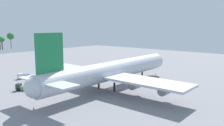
# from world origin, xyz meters

# --- Properties ---
(ground_plane) EXTENTS (272.78, 272.78, 0.00)m
(ground_plane) POSITION_xyz_m (0.00, 0.00, 0.00)
(ground_plane) COLOR gray
(cargo_airplane) EXTENTS (68.19, 60.58, 20.49)m
(cargo_airplane) POSITION_xyz_m (-0.24, 0.00, 6.38)
(cargo_airplane) COLOR silver
(cargo_airplane) RESTS_ON ground_plane
(catering_truck) EXTENTS (3.60, 4.46, 2.46)m
(catering_truck) POSITION_xyz_m (36.04, 27.01, 1.22)
(catering_truck) COLOR #333338
(catering_truck) RESTS_ON ground_plane
(cargo_loader) EXTENTS (4.98, 3.11, 2.35)m
(cargo_loader) POSITION_xyz_m (-12.39, 39.42, 1.15)
(cargo_loader) COLOR silver
(cargo_loader) RESTS_ON ground_plane
(fuel_truck) EXTENTS (4.40, 4.83, 2.40)m
(fuel_truck) POSITION_xyz_m (-22.53, 22.09, 1.16)
(fuel_truck) COLOR #333338
(fuel_truck) RESTS_ON ground_plane
(safety_cone_nose) EXTENTS (0.51, 0.51, 0.73)m
(safety_cone_nose) POSITION_xyz_m (30.69, -0.36, 0.36)
(safety_cone_nose) COLOR orange
(safety_cone_nose) RESTS_ON ground_plane
(safety_cone_tail) EXTENTS (0.58, 0.58, 0.83)m
(safety_cone_tail) POSITION_xyz_m (-30.69, 1.72, 0.41)
(safety_cone_tail) COLOR orange
(safety_cone_tail) RESTS_ON ground_plane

